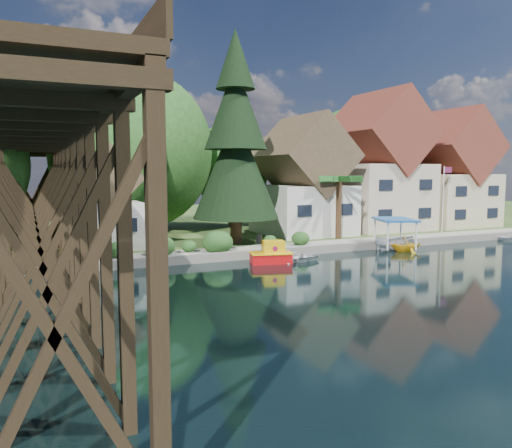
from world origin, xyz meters
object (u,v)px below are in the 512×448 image
Objects in this scene: shed at (105,204)px; boat_canopy at (395,237)px; house_center at (378,170)px; palm_tree at (339,181)px; flagpole at (444,192)px; tugboat at (271,254)px; conifer at (236,142)px; house_right at (448,176)px; trestle_bridge at (34,189)px; boat_white_a at (298,256)px; house_left at (303,184)px; boat_yellow at (406,243)px.

boat_canopy is (21.33, -7.53, -2.74)m from shed.
shed is at bearing -175.76° from house_center.
flagpole reaches higher than palm_tree.
tugboat is (-20.96, -5.31, -3.75)m from flagpole.
house_right is at bearing 7.84° from conifer.
trestle_bridge is at bearing -118.19° from shed.
boat_white_a is at bearing -173.48° from boat_canopy.
house_left is 13.81m from tugboat.
trestle_bridge reaches higher than boat_canopy.
palm_tree is 2.21× the size of boat_yellow.
house_left is 1.75× the size of flagpole.
house_center is 12.30m from boat_canopy.
tugboat is at bearing -148.38° from house_center.
house_right reaches higher than flagpole.
house_left is at bearing 50.83° from tugboat.
shed is 30.90m from flagpole.
flagpole is at bearing 14.21° from tugboat.
tugboat is (-9.21, -5.57, -4.89)m from palm_tree.
flagpole is at bearing -65.85° from boat_white_a.
house_center is 19.48m from boat_white_a.
house_right is 36.08m from shed.
flagpole is 10.80m from boat_canopy.
flagpole is at bearing -54.99° from house_center.
tugboat is (9.76, -8.62, -3.21)m from shed.
palm_tree is at bearing -77.95° from house_left.
boat_white_a is at bearing 2.43° from trestle_bridge.
palm_tree is 6.72m from boat_canopy.
house_center reaches higher than house_right.
house_center is 9.04m from house_right.
conifer reaches higher than house_left.
palm_tree is at bearing -5.87° from conifer.
palm_tree is (-8.03, -5.05, -0.91)m from house_center.
conifer is 6.50× the size of boat_yellow.
house_left reaches higher than flagpole.
conifer is (9.81, -2.11, 4.79)m from shed.
boat_canopy is at bearing -75.02° from boat_white_a.
palm_tree is at bearing 31.14° from tugboat.
house_center reaches higher than boat_canopy.
conifer is 2.94× the size of palm_tree.
boat_canopy is at bearing 30.64° from boat_yellow.
tugboat is at bearing -129.17° from house_left.
house_right is 4.80× the size of boat_yellow.
boat_canopy is at bearing 3.91° from trestle_bridge.
trestle_bridge reaches higher than shed.
boat_white_a is (2.08, 0.00, -0.26)m from tugboat.
boat_yellow reaches higher than boat_white_a.
tugboat is (14.76, 0.71, -4.74)m from trestle_bridge.
trestle_bridge is 2.62× the size of conifer.
boat_yellow is at bearing -145.12° from house_right.
boat_canopy is at bearing -19.43° from shed.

